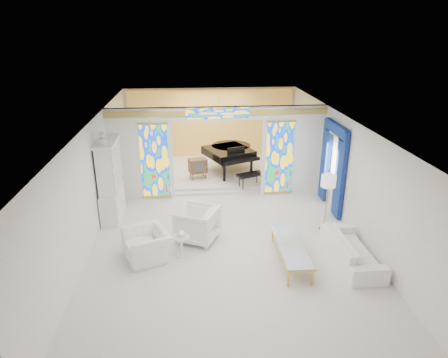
{
  "coord_description": "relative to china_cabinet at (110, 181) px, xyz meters",
  "views": [
    {
      "loc": [
        -0.85,
        -10.38,
        5.4
      ],
      "look_at": [
        0.05,
        0.2,
        1.27
      ],
      "focal_mm": 32.0,
      "sensor_mm": 36.0,
      "label": 1
    }
  ],
  "objects": [
    {
      "name": "china_cabinet",
      "position": [
        0.0,
        0.0,
        0.0
      ],
      "size": [
        0.56,
        1.46,
        2.72
      ],
      "color": "white",
      "rests_on": "floor"
    },
    {
      "name": "vase",
      "position": [
        2.05,
        -2.29,
        -0.53
      ],
      "size": [
        0.24,
        0.24,
        0.2
      ],
      "primitive_type": "imported",
      "rotation": [
        0.0,
        0.0,
        0.31
      ],
      "color": "white",
      "rests_on": "side_table"
    },
    {
      "name": "side_table",
      "position": [
        2.05,
        -2.29,
        -0.82
      ],
      "size": [
        0.5,
        0.5,
        0.54
      ],
      "rotation": [
        0.0,
        0.0,
        0.18
      ],
      "color": "white",
      "rests_on": "floor"
    },
    {
      "name": "wall_back",
      "position": [
        3.22,
        5.4,
        0.33
      ],
      "size": [
        7.0,
        0.02,
        3.0
      ],
      "primitive_type": "cube",
      "color": "white",
      "rests_on": "floor"
    },
    {
      "name": "floor",
      "position": [
        3.22,
        -0.6,
        -1.17
      ],
      "size": [
        12.0,
        12.0,
        0.0
      ],
      "primitive_type": "plane",
      "color": "silver",
      "rests_on": "ground"
    },
    {
      "name": "grand_piano",
      "position": [
        3.82,
        3.24,
        -0.22
      ],
      "size": [
        2.11,
        3.19,
        1.14
      ],
      "rotation": [
        0.0,
        0.0,
        0.41
      ],
      "color": "black",
      "rests_on": "alcove_platform"
    },
    {
      "name": "floor_lamp",
      "position": [
        6.02,
        -1.29,
        0.22
      ],
      "size": [
        0.43,
        0.43,
        1.63
      ],
      "rotation": [
        0.0,
        0.0,
        -0.09
      ],
      "color": "gold",
      "rests_on": "floor"
    },
    {
      "name": "armchair_right",
      "position": [
        2.46,
        -1.54,
        -0.7
      ],
      "size": [
        1.34,
        1.33,
        0.93
      ],
      "primitive_type": "imported",
      "rotation": [
        0.0,
        0.0,
        -2.0
      ],
      "color": "white",
      "rests_on": "floor"
    },
    {
      "name": "partition_wall",
      "position": [
        3.22,
        1.4,
        0.48
      ],
      "size": [
        7.0,
        0.22,
        3.0
      ],
      "color": "white",
      "rests_on": "floor"
    },
    {
      "name": "chandelier",
      "position": [
        3.42,
        3.4,
        1.38
      ],
      "size": [
        0.48,
        0.48,
        0.3
      ],
      "primitive_type": "cylinder",
      "color": "gold",
      "rests_on": "ceiling"
    },
    {
      "name": "tv_console",
      "position": [
        2.58,
        2.6,
        -0.52
      ],
      "size": [
        0.71,
        0.57,
        0.72
      ],
      "rotation": [
        0.0,
        0.0,
        0.26
      ],
      "color": "brown",
      "rests_on": "alcove_platform"
    },
    {
      "name": "gold_curtain_back",
      "position": [
        3.22,
        5.28,
        0.33
      ],
      "size": [
        6.7,
        0.1,
        2.9
      ],
      "primitive_type": "cube",
      "color": "#E7B250",
      "rests_on": "wall_back"
    },
    {
      "name": "wall_front",
      "position": [
        3.22,
        -6.6,
        0.33
      ],
      "size": [
        7.0,
        0.02,
        3.0
      ],
      "primitive_type": "cube",
      "color": "white",
      "rests_on": "floor"
    },
    {
      "name": "ceiling",
      "position": [
        3.22,
        -0.6,
        1.83
      ],
      "size": [
        7.0,
        12.0,
        0.02
      ],
      "primitive_type": "cube",
      "color": "silver",
      "rests_on": "wall_back"
    },
    {
      "name": "blue_drapes",
      "position": [
        6.62,
        0.1,
        0.41
      ],
      "size": [
        0.14,
        1.85,
        2.65
      ],
      "color": "navy",
      "rests_on": "wall_right"
    },
    {
      "name": "stained_glass_right",
      "position": [
        5.25,
        1.29,
        0.13
      ],
      "size": [
        0.9,
        0.04,
        2.4
      ],
      "primitive_type": "cube",
      "color": "gold",
      "rests_on": "partition_wall"
    },
    {
      "name": "stained_glass_left",
      "position": [
        1.19,
        1.29,
        0.13
      ],
      "size": [
        0.9,
        0.04,
        2.4
      ],
      "primitive_type": "cube",
      "color": "gold",
      "rests_on": "partition_wall"
    },
    {
      "name": "wall_left",
      "position": [
        -0.28,
        -0.6,
        0.33
      ],
      "size": [
        0.02,
        12.0,
        3.0
      ],
      "primitive_type": "cube",
      "color": "white",
      "rests_on": "floor"
    },
    {
      "name": "wall_right",
      "position": [
        6.72,
        -0.6,
        0.33
      ],
      "size": [
        0.02,
        12.0,
        3.0
      ],
      "primitive_type": "cube",
      "color": "white",
      "rests_on": "floor"
    },
    {
      "name": "sofa",
      "position": [
        6.17,
        -2.9,
        -0.85
      ],
      "size": [
        0.88,
        2.22,
        0.65
      ],
      "primitive_type": "imported",
      "rotation": [
        0.0,
        0.0,
        1.58
      ],
      "color": "white",
      "rests_on": "floor"
    },
    {
      "name": "coffee_table",
      "position": [
        4.68,
        -2.82,
        -0.75
      ],
      "size": [
        0.68,
        2.08,
        0.46
      ],
      "rotation": [
        0.0,
        0.0,
        -0.02
      ],
      "color": "white",
      "rests_on": "floor"
    },
    {
      "name": "alcove_platform",
      "position": [
        3.22,
        3.5,
        -1.08
      ],
      "size": [
        6.8,
        3.8,
        0.18
      ],
      "primitive_type": "cube",
      "color": "silver",
      "rests_on": "floor"
    },
    {
      "name": "stained_glass_transom",
      "position": [
        3.22,
        1.29,
        1.65
      ],
      "size": [
        2.0,
        0.04,
        0.34
      ],
      "primitive_type": "cube",
      "color": "gold",
      "rests_on": "partition_wall"
    },
    {
      "name": "armchair_left",
      "position": [
        1.2,
        -2.32,
        -0.81
      ],
      "size": [
        1.33,
        1.41,
        0.73
      ],
      "primitive_type": "imported",
      "rotation": [
        0.0,
        0.0,
        -1.18
      ],
      "color": "silver",
      "rests_on": "floor"
    }
  ]
}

